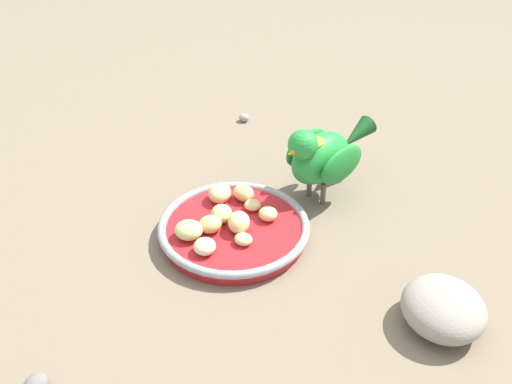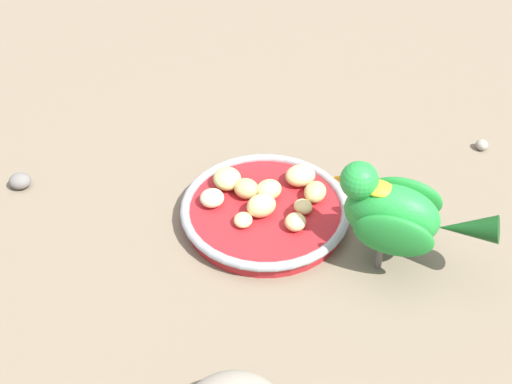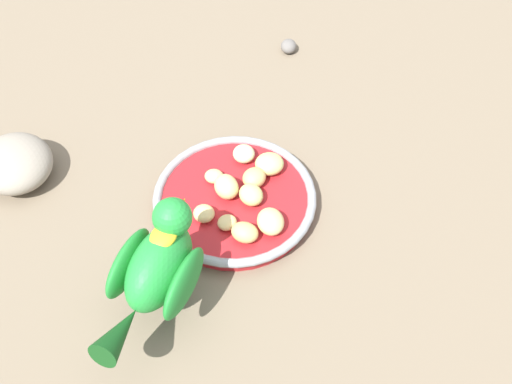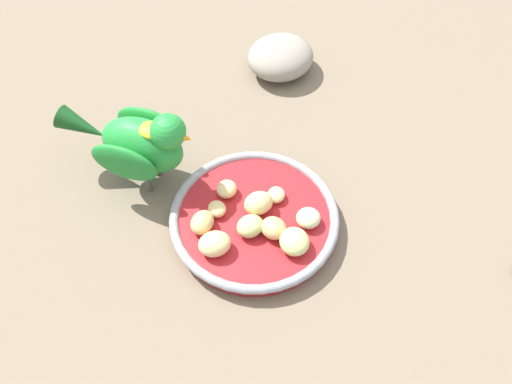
# 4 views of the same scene
# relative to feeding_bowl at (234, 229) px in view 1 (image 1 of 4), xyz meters

# --- Properties ---
(ground_plane) EXTENTS (4.00, 4.00, 0.00)m
(ground_plane) POSITION_rel_feeding_bowl_xyz_m (0.02, 0.01, -0.01)
(ground_plane) COLOR #756651
(feeding_bowl) EXTENTS (0.21, 0.21, 0.03)m
(feeding_bowl) POSITION_rel_feeding_bowl_xyz_m (0.00, 0.00, 0.00)
(feeding_bowl) COLOR #AD1E23
(feeding_bowl) RESTS_ON ground_plane
(apple_piece_0) EXTENTS (0.04, 0.04, 0.02)m
(apple_piece_0) POSITION_rel_feeding_bowl_xyz_m (0.06, -0.03, 0.02)
(apple_piece_0) COLOR beige
(apple_piece_0) RESTS_ON feeding_bowl
(apple_piece_1) EXTENTS (0.04, 0.04, 0.02)m
(apple_piece_1) POSITION_rel_feeding_bowl_xyz_m (-0.01, -0.02, 0.02)
(apple_piece_1) COLOR #C6D17A
(apple_piece_1) RESTS_ON feeding_bowl
(apple_piece_2) EXTENTS (0.03, 0.03, 0.02)m
(apple_piece_2) POSITION_rel_feeding_bowl_xyz_m (-0.04, 0.02, 0.01)
(apple_piece_2) COLOR #E5C67F
(apple_piece_2) RESTS_ON feeding_bowl
(apple_piece_3) EXTENTS (0.04, 0.04, 0.02)m
(apple_piece_3) POSITION_rel_feeding_bowl_xyz_m (-0.07, 0.00, 0.02)
(apple_piece_3) COLOR tan
(apple_piece_3) RESTS_ON feeding_bowl
(apple_piece_4) EXTENTS (0.04, 0.04, 0.03)m
(apple_piece_4) POSITION_rel_feeding_bowl_xyz_m (0.01, 0.01, 0.02)
(apple_piece_4) COLOR #E5C67F
(apple_piece_4) RESTS_ON feeding_bowl
(apple_piece_5) EXTENTS (0.04, 0.03, 0.03)m
(apple_piece_5) POSITION_rel_feeding_bowl_xyz_m (-0.06, -0.03, 0.02)
(apple_piece_5) COLOR #E5C67F
(apple_piece_5) RESTS_ON feeding_bowl
(apple_piece_6) EXTENTS (0.04, 0.04, 0.02)m
(apple_piece_6) POSITION_rel_feeding_bowl_xyz_m (-0.02, 0.04, 0.02)
(apple_piece_6) COLOR #E5C67F
(apple_piece_6) RESTS_ON feeding_bowl
(apple_piece_7) EXTENTS (0.03, 0.03, 0.01)m
(apple_piece_7) POSITION_rel_feeding_bowl_xyz_m (0.04, 0.02, 0.01)
(apple_piece_7) COLOR #E5C67F
(apple_piece_7) RESTS_ON feeding_bowl
(apple_piece_8) EXTENTS (0.04, 0.04, 0.02)m
(apple_piece_8) POSITION_rel_feeding_bowl_xyz_m (0.02, -0.03, 0.02)
(apple_piece_8) COLOR tan
(apple_piece_8) RESTS_ON feeding_bowl
(apple_piece_9) EXTENTS (0.04, 0.04, 0.02)m
(apple_piece_9) POSITION_rel_feeding_bowl_xyz_m (0.03, -0.06, 0.02)
(apple_piece_9) COLOR #C6D17A
(apple_piece_9) RESTS_ON feeding_bowl
(parrot) EXTENTS (0.17, 0.14, 0.14)m
(parrot) POSITION_rel_feeding_bowl_xyz_m (-0.12, 0.11, 0.06)
(parrot) COLOR #59544C
(parrot) RESTS_ON ground_plane
(rock_large) EXTENTS (0.13, 0.13, 0.05)m
(rock_large) POSITION_rel_feeding_bowl_xyz_m (0.12, 0.28, 0.01)
(rock_large) COLOR gray
(rock_large) RESTS_ON ground_plane
(pebble_1) EXTENTS (0.02, 0.02, 0.02)m
(pebble_1) POSITION_rel_feeding_bowl_xyz_m (-0.34, -0.05, -0.01)
(pebble_1) COLOR gray
(pebble_1) RESTS_ON ground_plane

